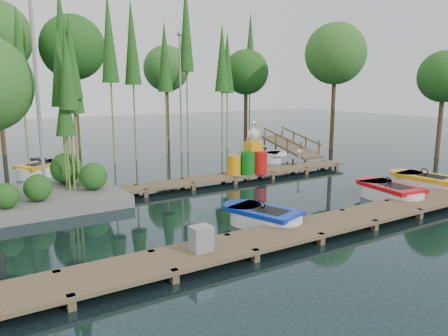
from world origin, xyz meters
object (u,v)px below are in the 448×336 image
yellow_barrel (234,165)px  drum_cluster (254,158)px  boat_yellow_far (43,169)px  island (10,115)px  utility_cabinet (201,239)px  boat_blue (264,219)px  boat_red (390,193)px

yellow_barrel → drum_cluster: drum_cluster is taller
drum_cluster → boat_yellow_far: bearing=142.9°
boat_yellow_far → island: bearing=-120.9°
utility_cabinet → yellow_barrel: yellow_barrel is taller
island → boat_blue: (5.89, -6.45, -2.93)m
boat_blue → utility_cabinet: utility_cabinet is taller
boat_blue → island: bearing=114.7°
boat_red → boat_yellow_far: (-9.93, 11.49, 0.02)m
boat_red → drum_cluster: 5.97m
boat_blue → utility_cabinet: (-2.88, -1.34, 0.35)m
boat_yellow_far → yellow_barrel: size_ratio=3.58×
yellow_barrel → boat_blue: bearing=-115.5°
island → boat_blue: bearing=-47.6°
yellow_barrel → island: bearing=174.7°
island → drum_cluster: island is taller
boat_blue → yellow_barrel: bearing=46.8°
boat_red → drum_cluster: size_ratio=1.28×
boat_yellow_far → boat_red: bearing=-61.1°
boat_red → boat_blue: bearing=-172.9°
boat_blue → boat_red: boat_red is taller
island → drum_cluster: size_ratio=2.92×
yellow_barrel → drum_cluster: (0.97, -0.16, 0.26)m
utility_cabinet → drum_cluster: size_ratio=0.26×
boat_blue → boat_red: size_ratio=0.97×
utility_cabinet → drum_cluster: (6.54, 6.84, 0.38)m
yellow_barrel → drum_cluster: size_ratio=0.37×
boat_red → boat_yellow_far: bearing=138.4°
drum_cluster → island: bearing=174.3°
island → yellow_barrel: (8.58, -0.79, -2.46)m
boat_yellow_far → drum_cluster: drum_cluster is taller
utility_cabinet → boat_blue: bearing=25.0°
boat_blue → boat_yellow_far: (-4.17, 11.44, 0.04)m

